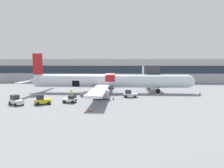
{
  "coord_description": "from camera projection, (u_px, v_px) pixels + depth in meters",
  "views": [
    {
      "loc": [
        4.8,
        -40.68,
        7.06
      ],
      "look_at": [
        2.22,
        4.19,
        2.4
      ],
      "focal_mm": 32.0,
      "sensor_mm": 36.0,
      "label": 1
    }
  ],
  "objects": [
    {
      "name": "ground_plane",
      "position": [
        100.0,
        97.0,
        41.4
      ],
      "size": [
        500.0,
        500.0,
        0.0
      ],
      "primitive_type": "plane",
      "color": "gray"
    },
    {
      "name": "terminal_strip",
      "position": [
        111.0,
        70.0,
        77.97
      ],
      "size": [
        106.06,
        8.73,
        8.69
      ],
      "color": "#B2B2B7",
      "rests_on": "ground_plane"
    },
    {
      "name": "jet_bridge_stub",
      "position": [
        150.0,
        72.0,
        52.89
      ],
      "size": [
        3.7,
        10.79,
        6.5
      ],
      "color": "#4C4C51",
      "rests_on": "ground_plane"
    },
    {
      "name": "airplane",
      "position": [
        108.0,
        82.0,
        47.78
      ],
      "size": [
        39.82,
        36.75,
        9.44
      ],
      "color": "silver",
      "rests_on": "ground_plane"
    },
    {
      "name": "baggage_tug_lead",
      "position": [
        70.0,
        99.0,
        35.94
      ],
      "size": [
        2.34,
        2.09,
        1.33
      ],
      "color": "white",
      "rests_on": "ground_plane"
    },
    {
      "name": "baggage_tug_mid",
      "position": [
        130.0,
        94.0,
        41.57
      ],
      "size": [
        2.95,
        1.84,
        1.5
      ],
      "color": "white",
      "rests_on": "ground_plane"
    },
    {
      "name": "baggage_tug_rear",
      "position": [
        16.0,
        101.0,
        34.02
      ],
      "size": [
        3.2,
        2.78,
        1.66
      ],
      "color": "silver",
      "rests_on": "ground_plane"
    },
    {
      "name": "baggage_tug_spare",
      "position": [
        42.0,
        100.0,
        34.53
      ],
      "size": [
        3.14,
        2.74,
        1.67
      ],
      "color": "yellow",
      "rests_on": "ground_plane"
    },
    {
      "name": "baggage_cart_loading",
      "position": [
        88.0,
        94.0,
        42.3
      ],
      "size": [
        4.21,
        2.75,
        1.05
      ],
      "color": "#999BA0",
      "rests_on": "ground_plane"
    },
    {
      "name": "ground_crew_loader_a",
      "position": [
        101.0,
        92.0,
        43.35
      ],
      "size": [
        0.5,
        0.58,
        1.69
      ],
      "color": "#1E2338",
      "rests_on": "ground_plane"
    },
    {
      "name": "ground_crew_loader_b",
      "position": [
        71.0,
        93.0,
        41.37
      ],
      "size": [
        0.55,
        0.43,
        1.57
      ],
      "color": "#2D2D33",
      "rests_on": "ground_plane"
    },
    {
      "name": "ground_crew_driver",
      "position": [
        104.0,
        93.0,
        41.78
      ],
      "size": [
        0.61,
        0.43,
        1.76
      ],
      "color": "#2D2D33",
      "rests_on": "ground_plane"
    },
    {
      "name": "ground_crew_supervisor",
      "position": [
        104.0,
        91.0,
        44.45
      ],
      "size": [
        0.59,
        0.47,
        1.68
      ],
      "color": "#1E2338",
      "rests_on": "ground_plane"
    },
    {
      "name": "suitcase_on_tarmac_upright",
      "position": [
        75.0,
        96.0,
        41.1
      ],
      "size": [
        0.41,
        0.26,
        0.76
      ],
      "color": "#4C1E1E",
      "rests_on": "ground_plane"
    },
    {
      "name": "safety_cone_nose",
      "position": [
        200.0,
        93.0,
        45.13
      ],
      "size": [
        0.6,
        0.6,
        0.64
      ],
      "color": "black",
      "rests_on": "ground_plane"
    },
    {
      "name": "safety_cone_engine_left",
      "position": [
        90.0,
        109.0,
        29.59
      ],
      "size": [
        0.55,
        0.55,
        0.59
      ],
      "color": "black",
      "rests_on": "ground_plane"
    },
    {
      "name": "safety_cone_wingtip",
      "position": [
        113.0,
        98.0,
        38.94
      ],
      "size": [
        0.46,
        0.46,
        0.73
      ],
      "color": "black",
      "rests_on": "ground_plane"
    }
  ]
}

